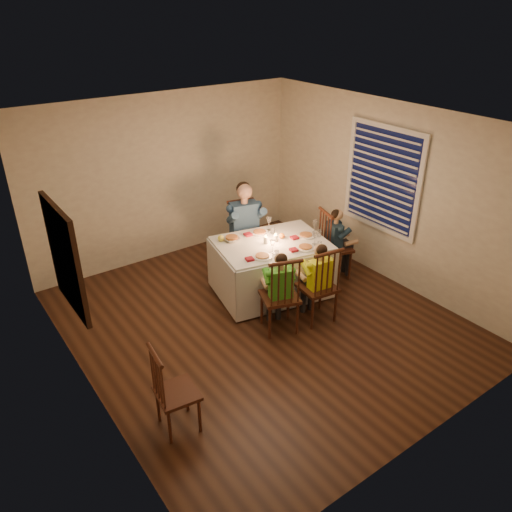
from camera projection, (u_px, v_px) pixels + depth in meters
ground at (261, 321)px, 6.60m from camera, size 5.00×5.00×0.00m
wall_left at (75, 290)px, 4.83m from camera, size 0.02×5.00×2.60m
wall_right at (388, 194)px, 7.16m from camera, size 0.02×5.00×2.60m
wall_back at (167, 177)px, 7.79m from camera, size 4.50×0.02×2.60m
ceiling at (262, 123)px, 5.39m from camera, size 5.00×5.00×0.00m
dining_table at (271, 257)px, 6.99m from camera, size 1.73×1.40×0.77m
chair_adult at (245, 268)px, 7.89m from camera, size 0.54×0.52×1.09m
chair_near_left at (279, 328)px, 6.46m from camera, size 0.56×0.55×1.09m
chair_near_right at (315, 318)px, 6.66m from camera, size 0.50×0.48×1.09m
chair_end at (333, 275)px, 7.67m from camera, size 0.53×0.55×1.09m
chair_extra at (180, 425)px, 5.00m from camera, size 0.43×0.44×0.98m
adult at (245, 268)px, 7.89m from camera, size 0.65×0.62×1.40m
child_green at (279, 328)px, 6.46m from camera, size 0.47×0.45×1.10m
child_yellow at (315, 318)px, 6.66m from camera, size 0.42×0.39×1.11m
child_teal at (333, 275)px, 7.67m from camera, size 0.43×0.45×1.09m
setting_adult at (260, 233)px, 7.14m from camera, size 0.31×0.31×0.02m
setting_green at (262, 257)px, 6.48m from camera, size 0.31×0.31×0.02m
setting_yellow at (305, 248)px, 6.72m from camera, size 0.31×0.31×0.02m
setting_teal at (306, 236)px, 7.05m from camera, size 0.31×0.31×0.02m
candle_left at (266, 240)px, 6.83m from camera, size 0.06×0.06×0.10m
candle_right at (276, 238)px, 6.88m from camera, size 0.06×0.06×0.10m
squash at (221, 238)px, 6.90m from camera, size 0.09×0.09×0.09m
orange_fruit at (282, 236)px, 6.97m from camera, size 0.08×0.08×0.08m
serving_bowl at (232, 239)px, 6.91m from camera, size 0.23×0.23×0.05m
wall_mirror at (65, 259)px, 4.97m from camera, size 0.06×0.95×1.15m
window_blinds at (382, 179)px, 7.11m from camera, size 0.07×1.34×1.54m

